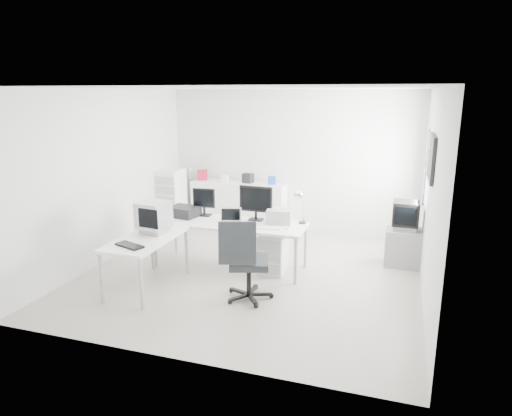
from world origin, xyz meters
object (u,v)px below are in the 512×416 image
(inkjet_printer, at_px, (184,211))
(office_chair, at_px, (249,259))
(side_desk, at_px, (147,263))
(crt_monitor, at_px, (154,219))
(lcd_monitor_large, at_px, (256,203))
(lcd_monitor_small, at_px, (204,202))
(laser_printer, at_px, (279,216))
(tv_cabinet, at_px, (403,247))
(filing_cabinet, at_px, (172,200))
(sideboard, at_px, (239,205))
(laptop, at_px, (230,217))
(crt_tv, at_px, (405,216))
(main_desk, at_px, (230,245))
(drawer_pedestal, at_px, (273,253))

(inkjet_printer, bearing_deg, office_chair, -25.72)
(side_desk, relative_size, crt_monitor, 3.35)
(lcd_monitor_large, bearing_deg, lcd_monitor_small, -177.85)
(lcd_monitor_large, xyz_separation_m, office_chair, (0.31, -1.26, -0.46))
(lcd_monitor_small, xyz_separation_m, laser_printer, (1.30, -0.03, -0.13))
(lcd_monitor_small, height_order, tv_cabinet, lcd_monitor_small)
(lcd_monitor_small, distance_m, filing_cabinet, 1.90)
(lcd_monitor_large, bearing_deg, sideboard, 119.66)
(crt_monitor, bearing_deg, lcd_monitor_large, 50.35)
(laptop, xyz_separation_m, crt_tv, (2.58, 1.04, -0.04))
(tv_cabinet, distance_m, sideboard, 3.46)
(tv_cabinet, bearing_deg, side_desk, -149.70)
(main_desk, bearing_deg, crt_tv, 19.56)
(side_desk, height_order, lcd_monitor_large, lcd_monitor_large)
(filing_cabinet, bearing_deg, tv_cabinet, -8.12)
(side_desk, bearing_deg, main_desk, 52.31)
(crt_monitor, bearing_deg, inkjet_printer, 97.84)
(drawer_pedestal, height_order, office_chair, office_chair)
(laptop, relative_size, laser_printer, 0.98)
(inkjet_printer, bearing_deg, lcd_monitor_large, 17.75)
(inkjet_printer, bearing_deg, main_desk, 3.91)
(office_chair, bearing_deg, laptop, 105.50)
(office_chair, distance_m, sideboard, 3.36)
(lcd_monitor_small, distance_m, office_chair, 1.79)
(main_desk, distance_m, filing_cabinet, 2.46)
(crt_monitor, distance_m, crt_tv, 3.92)
(inkjet_printer, xyz_separation_m, filing_cabinet, (-1.02, 1.48, -0.21))
(inkjet_printer, height_order, lcd_monitor_small, lcd_monitor_small)
(drawer_pedestal, bearing_deg, filing_cabinet, 149.23)
(office_chair, relative_size, crt_tv, 2.30)
(side_desk, distance_m, lcd_monitor_large, 1.92)
(lcd_monitor_small, xyz_separation_m, crt_tv, (3.18, 0.69, -0.15))
(lcd_monitor_large, relative_size, laptop, 1.50)
(main_desk, distance_m, side_desk, 1.39)
(laptop, bearing_deg, inkjet_printer, 151.02)
(laptop, distance_m, crt_monitor, 1.17)
(tv_cabinet, bearing_deg, lcd_monitor_large, -163.28)
(sideboard, bearing_deg, laptop, -73.22)
(drawer_pedestal, distance_m, sideboard, 2.44)
(laser_printer, bearing_deg, crt_tv, 13.94)
(tv_cabinet, bearing_deg, lcd_monitor_small, -167.84)
(main_desk, distance_m, sideboard, 2.19)
(inkjet_printer, bearing_deg, crt_monitor, -79.38)
(inkjet_printer, bearing_deg, lcd_monitor_small, 37.19)
(lcd_monitor_small, height_order, sideboard, lcd_monitor_small)
(main_desk, distance_m, laptop, 0.51)
(crt_monitor, bearing_deg, lcd_monitor_small, 82.58)
(office_chair, bearing_deg, sideboard, 93.99)
(lcd_monitor_large, height_order, tv_cabinet, lcd_monitor_large)
(lcd_monitor_small, relative_size, crt_monitor, 1.12)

